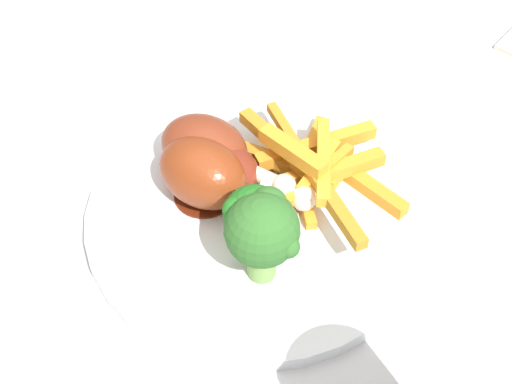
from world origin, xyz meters
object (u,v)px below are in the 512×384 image
Objects in this scene: dinner_plate at (256,214)px; chicken_drumstick_near at (208,150)px; broccoli_floret_front at (255,218)px; carrot_fries_pile at (311,168)px; broccoli_floret_middle at (264,230)px; chicken_drumstick_far at (221,169)px; chicken_drumstick_extra at (206,175)px; dining_table at (220,275)px.

chicken_drumstick_near reaches higher than dinner_plate.
carrot_fries_pile is (-0.08, -0.03, -0.02)m from broccoli_floret_front.
broccoli_floret_front is (0.02, 0.03, 0.04)m from dinner_plate.
broccoli_floret_middle is (0.03, 0.05, 0.05)m from dinner_plate.
chicken_drumstick_near is 1.03× the size of chicken_drumstick_far.
broccoli_floret_front reaches higher than chicken_drumstick_extra.
dinner_plate is 2.22× the size of chicken_drumstick_far.
broccoli_floret_middle is 0.08m from chicken_drumstick_extra.
dining_table is 0.14m from carrot_fries_pile.
broccoli_floret_front is at bearing -104.90° from broccoli_floret_middle.
carrot_fries_pile reaches higher than dinner_plate.
carrot_fries_pile is 0.07m from chicken_drumstick_far.
carrot_fries_pile is (-0.08, -0.05, -0.03)m from broccoli_floret_middle.
chicken_drumstick_extra reaches higher than dinner_plate.
dinner_plate is 3.57× the size of broccoli_floret_middle.
broccoli_floret_front is 0.02m from broccoli_floret_middle.
broccoli_floret_middle is 0.62× the size of chicken_drumstick_far.
dinner_plate is at bearing -120.82° from broccoli_floret_middle.
chicken_drumstick_far is (0.06, -0.04, 0.00)m from carrot_fries_pile.
dinner_plate is at bearing 122.33° from dining_table.
chicken_drumstick_extra is (0.08, -0.03, 0.01)m from carrot_fries_pile.
broccoli_floret_front is at bearing 52.42° from dinner_plate.
chicken_drumstick_far is at bearing -77.60° from dinner_plate.
carrot_fries_pile is at bearing 148.31° from chicken_drumstick_far.
broccoli_floret_front is at bearing 88.35° from chicken_drumstick_extra.
broccoli_floret_middle is 0.61× the size of chicken_drumstick_near.
chicken_drumstick_near is at bearing -94.96° from chicken_drumstick_far.
chicken_drumstick_extra is (-0.01, -0.08, -0.02)m from broccoli_floret_middle.
broccoli_floret_middle is 0.46× the size of carrot_fries_pile.
broccoli_floret_middle reaches higher than dining_table.
dining_table is at bearing -57.67° from dinner_plate.
dining_table is 10.05× the size of chicken_drumstick_near.
chicken_drumstick_near is at bearing -116.02° from dining_table.
dinner_plate is at bearing 102.40° from chicken_drumstick_far.
dinner_plate is 2.15× the size of chicken_drumstick_extra.
chicken_drumstick_near is 0.02m from chicken_drumstick_far.
broccoli_floret_middle reaches higher than chicken_drumstick_far.
chicken_drumstick_extra reaches higher than chicken_drumstick_near.
chicken_drumstick_far is (-0.01, -0.01, 0.12)m from dining_table.
broccoli_floret_front is 0.07m from chicken_drumstick_far.
carrot_fries_pile is 1.31× the size of chicken_drumstick_extra.
broccoli_floret_front reaches higher than carrot_fries_pile.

